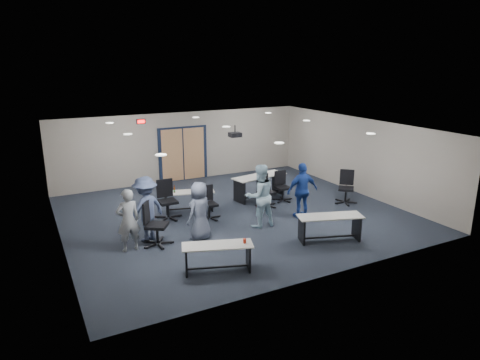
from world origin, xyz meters
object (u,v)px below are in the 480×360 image
table_front_right (330,224)px  person_back (146,209)px  table_back_left (189,198)px  chair_back_b (209,203)px  table_back_right (259,183)px  chair_loose_left (157,224)px  person_gray (128,220)px  chair_back_a (168,200)px  chair_loose_right (346,187)px  chair_back_c (266,191)px  person_navy (302,190)px  person_plaid (200,211)px  table_front_left (218,253)px  chair_back_d (283,187)px  person_lightblue (260,196)px

table_front_right → person_back: (-4.28, 2.25, 0.40)m
table_back_left → chair_back_b: (0.30, -0.95, 0.06)m
table_back_right → chair_loose_left: chair_loose_left is taller
table_back_left → person_gray: bearing=-123.5°
chair_back_a → chair_back_b: bearing=-28.4°
chair_loose_right → person_gray: (-7.30, -0.38, 0.25)m
chair_back_c → person_navy: bearing=-79.0°
chair_back_b → person_plaid: 1.55m
table_front_right → chair_back_a: (-3.28, 3.52, 0.12)m
table_front_left → chair_back_d: 5.41m
table_back_right → chair_loose_right: size_ratio=1.85×
chair_back_d → person_back: person_back is taller
person_lightblue → person_navy: size_ratio=1.08×
chair_back_d → table_back_left: bearing=174.5°
chair_back_c → chair_back_d: size_ratio=1.05×
person_back → person_lightblue: bearing=145.7°
table_back_right → person_back: size_ratio=1.18×
person_back → chair_back_b: bearing=172.9°
chair_back_a → chair_back_c: (3.20, -0.41, -0.06)m
chair_loose_right → person_lightblue: bearing=-130.9°
table_front_right → person_back: bearing=171.1°
table_front_right → chair_back_d: (0.72, 3.37, 0.03)m
table_front_left → person_gray: size_ratio=1.03×
table_front_left → chair_back_b: 3.34m
chair_back_d → person_gray: person_gray is taller
chair_back_b → person_plaid: person_plaid is taller
chair_back_a → table_front_left: bearing=-91.1°
table_front_left → person_gray: person_gray is taller
chair_back_b → chair_loose_right: chair_loose_right is taller
person_lightblue → chair_loose_right: bearing=-173.7°
person_plaid → person_navy: bearing=155.7°
person_navy → chair_loose_left: bearing=5.1°
chair_loose_right → table_back_left: bearing=-157.0°
chair_back_d → person_plaid: size_ratio=0.64×
chair_back_c → chair_loose_left: size_ratio=0.91×
chair_loose_left → person_navy: size_ratio=0.69×
chair_back_a → chair_back_d: size_ratio=1.16×
person_gray → person_back: (0.57, 0.44, 0.07)m
chair_back_d → chair_loose_left: chair_loose_left is taller
chair_loose_right → person_plaid: 5.49m
chair_back_d → table_front_left: bearing=-135.1°
chair_loose_left → person_lightblue: person_lightblue is taller
chair_back_a → chair_back_b: (1.10, -0.59, -0.09)m
chair_loose_left → chair_back_c: bearing=-37.9°
table_front_right → chair_back_c: (-0.08, 3.11, 0.06)m
table_front_left → chair_loose_left: size_ratio=1.42×
person_navy → person_back: size_ratio=0.97×
table_front_left → chair_back_d: chair_back_d is taller
table_front_right → chair_loose_right: chair_loose_right is taller
chair_back_a → chair_loose_left: 1.90m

